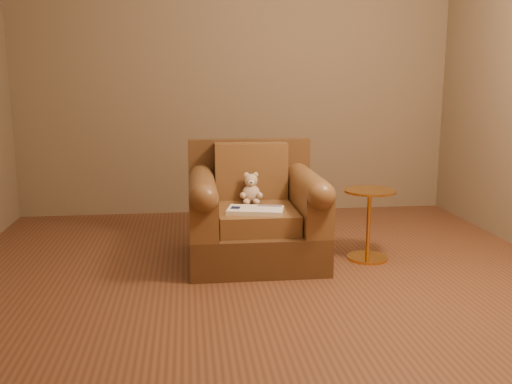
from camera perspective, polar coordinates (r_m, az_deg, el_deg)
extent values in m
plane|color=brown|center=(3.57, 0.96, -9.19)|extent=(4.00, 4.00, 0.00)
cube|color=#756148|center=(5.33, -2.01, 12.38)|extent=(4.00, 0.02, 2.70)
cube|color=#756148|center=(1.39, 12.93, 15.28)|extent=(4.00, 0.02, 2.70)
cube|color=#50331A|center=(3.97, -0.08, -5.10)|extent=(0.90, 0.86, 0.25)
cube|color=#50331A|center=(4.25, -0.67, 1.59)|extent=(0.90, 0.09, 0.56)
cube|color=brown|center=(3.88, 0.00, -2.55)|extent=(0.53, 0.63, 0.14)
cube|color=brown|center=(4.13, -0.51, 2.12)|extent=(0.52, 0.15, 0.41)
cube|color=brown|center=(3.84, -5.36, -1.57)|extent=(0.18, 0.77, 0.29)
cube|color=brown|center=(3.92, 5.24, -1.30)|extent=(0.18, 0.77, 0.29)
cylinder|color=brown|center=(3.81, -5.39, 0.54)|extent=(0.18, 0.77, 0.18)
cylinder|color=brown|center=(3.89, 5.28, 0.77)|extent=(0.18, 0.77, 0.18)
ellipsoid|color=#C6AB8A|center=(4.02, -0.50, -0.18)|extent=(0.13, 0.11, 0.13)
sphere|color=#C6AB8A|center=(4.01, -0.50, 1.16)|extent=(0.09, 0.09, 0.09)
ellipsoid|color=#C6AB8A|center=(4.00, -0.98, 1.72)|extent=(0.04, 0.02, 0.04)
ellipsoid|color=#C6AB8A|center=(4.01, -0.04, 1.73)|extent=(0.04, 0.02, 0.04)
ellipsoid|color=beige|center=(3.96, -0.48, 0.93)|extent=(0.04, 0.03, 0.04)
sphere|color=black|center=(3.95, -0.48, 0.96)|extent=(0.01, 0.01, 0.01)
ellipsoid|color=#C6AB8A|center=(3.96, -1.33, -0.34)|extent=(0.04, 0.08, 0.04)
ellipsoid|color=#C6AB8A|center=(3.97, 0.38, -0.33)|extent=(0.04, 0.08, 0.04)
ellipsoid|color=#C6AB8A|center=(3.95, -0.96, -0.98)|extent=(0.05, 0.08, 0.04)
ellipsoid|color=#C6AB8A|center=(3.95, 0.04, -0.97)|extent=(0.05, 0.08, 0.04)
cube|color=beige|center=(3.73, -0.06, -1.85)|extent=(0.40, 0.29, 0.03)
cube|color=white|center=(3.73, -1.44, -1.61)|extent=(0.22, 0.25, 0.00)
cube|color=white|center=(3.72, 1.32, -1.68)|extent=(0.22, 0.25, 0.00)
cube|color=beige|center=(3.72, -0.06, -1.63)|extent=(0.06, 0.21, 0.00)
cube|color=#0F1638|center=(3.74, -2.06, -1.57)|extent=(0.07, 0.09, 0.00)
cube|color=slate|center=(3.79, 1.42, -1.39)|extent=(0.17, 0.08, 0.00)
cylinder|color=gold|center=(4.11, 11.06, -6.46)|extent=(0.28, 0.28, 0.02)
cylinder|color=gold|center=(4.04, 11.19, -3.24)|extent=(0.03, 0.03, 0.46)
cylinder|color=gold|center=(3.99, 11.32, 0.11)|extent=(0.36, 0.36, 0.02)
cylinder|color=gold|center=(3.99, 11.31, -0.06)|extent=(0.03, 0.03, 0.02)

